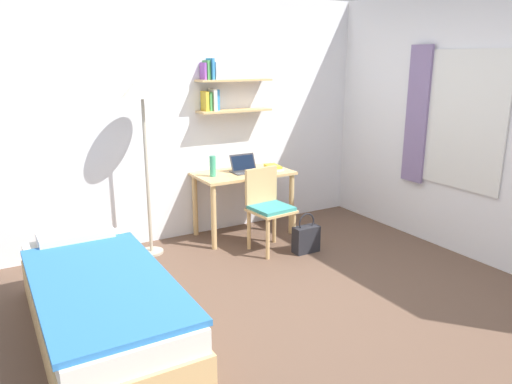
{
  "coord_description": "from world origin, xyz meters",
  "views": [
    {
      "loc": [
        -2.12,
        -2.9,
        1.93
      ],
      "look_at": [
        -0.16,
        0.51,
        0.85
      ],
      "focal_mm": 34.13,
      "sensor_mm": 36.0,
      "label": 1
    }
  ],
  "objects": [
    {
      "name": "ground_plane",
      "position": [
        0.0,
        0.0,
        0.0
      ],
      "size": [
        5.28,
        5.28,
        0.0
      ],
      "primitive_type": "plane",
      "color": "brown"
    },
    {
      "name": "wall_back",
      "position": [
        0.01,
        2.02,
        1.31
      ],
      "size": [
        4.4,
        0.27,
        2.6
      ],
      "color": "white",
      "rests_on": "ground_plane"
    },
    {
      "name": "wall_right",
      "position": [
        2.02,
        0.03,
        1.3
      ],
      "size": [
        0.1,
        4.4,
        2.6
      ],
      "color": "white",
      "rests_on": "ground_plane"
    },
    {
      "name": "bed",
      "position": [
        -1.52,
        0.37,
        0.24
      ],
      "size": [
        0.87,
        2.06,
        0.54
      ],
      "color": "tan",
      "rests_on": "ground_plane"
    },
    {
      "name": "desk",
      "position": [
        0.36,
        1.7,
        0.59
      ],
      "size": [
        1.06,
        0.59,
        0.72
      ],
      "color": "tan",
      "rests_on": "ground_plane"
    },
    {
      "name": "desk_chair",
      "position": [
        0.37,
        1.18,
        0.48
      ],
      "size": [
        0.44,
        0.43,
        0.85
      ],
      "color": "tan",
      "rests_on": "ground_plane"
    },
    {
      "name": "standing_lamp",
      "position": [
        -0.73,
        1.68,
        1.59
      ],
      "size": [
        0.4,
        0.4,
        1.8
      ],
      "color": "#B2A893",
      "rests_on": "ground_plane"
    },
    {
      "name": "laptop",
      "position": [
        0.38,
        1.71,
        0.77
      ],
      "size": [
        0.31,
        0.21,
        0.19
      ],
      "color": "#2D2D33",
      "rests_on": "desk"
    },
    {
      "name": "water_bottle",
      "position": [
        -0.01,
        1.69,
        0.83
      ],
      "size": [
        0.07,
        0.07,
        0.22
      ],
      "primitive_type": "cylinder",
      "color": "#42A87F",
      "rests_on": "desk"
    },
    {
      "name": "book_stack",
      "position": [
        0.72,
        1.65,
        0.75
      ],
      "size": [
        0.17,
        0.24,
        0.05
      ],
      "color": "silver",
      "rests_on": "desk"
    },
    {
      "name": "handbag",
      "position": [
        0.66,
        0.91,
        0.15
      ],
      "size": [
        0.27,
        0.13,
        0.42
      ],
      "color": "#232328",
      "rests_on": "ground_plane"
    }
  ]
}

